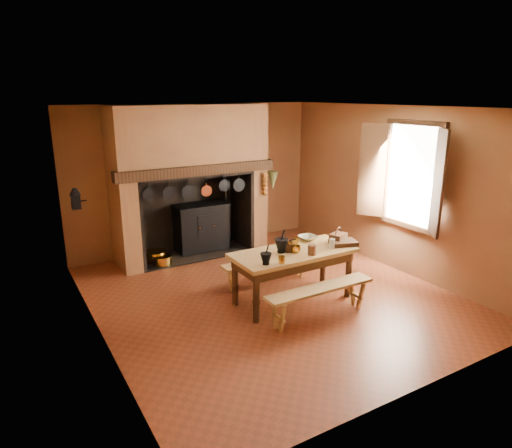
{
  "coord_description": "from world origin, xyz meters",
  "views": [
    {
      "loc": [
        -3.45,
        -5.44,
        2.99
      ],
      "look_at": [
        -0.07,
        0.3,
        1.07
      ],
      "focal_mm": 32.0,
      "sensor_mm": 36.0,
      "label": 1
    }
  ],
  "objects_px": {
    "iron_range": "(202,226)",
    "bench_front": "(320,295)",
    "mixing_bowl": "(308,238)",
    "wicker_basket": "(338,238)",
    "coffee_grinder": "(290,247)",
    "work_table": "(293,259)"
  },
  "relations": [
    {
      "from": "mixing_bowl",
      "to": "wicker_basket",
      "type": "xyz_separation_m",
      "value": [
        0.33,
        -0.33,
        0.05
      ]
    },
    {
      "from": "bench_front",
      "to": "coffee_grinder",
      "type": "bearing_deg",
      "value": 96.29
    },
    {
      "from": "coffee_grinder",
      "to": "wicker_basket",
      "type": "relative_size",
      "value": 0.61
    },
    {
      "from": "iron_range",
      "to": "mixing_bowl",
      "type": "xyz_separation_m",
      "value": [
        0.71,
        -2.48,
        0.34
      ]
    },
    {
      "from": "work_table",
      "to": "coffee_grinder",
      "type": "height_order",
      "value": "coffee_grinder"
    },
    {
      "from": "mixing_bowl",
      "to": "wicker_basket",
      "type": "bearing_deg",
      "value": -45.37
    },
    {
      "from": "wicker_basket",
      "to": "mixing_bowl",
      "type": "bearing_deg",
      "value": 112.82
    },
    {
      "from": "iron_range",
      "to": "mixing_bowl",
      "type": "height_order",
      "value": "iron_range"
    },
    {
      "from": "coffee_grinder",
      "to": "mixing_bowl",
      "type": "xyz_separation_m",
      "value": [
        0.55,
        0.3,
        -0.04
      ]
    },
    {
      "from": "coffee_grinder",
      "to": "iron_range",
      "type": "bearing_deg",
      "value": 114.74
    },
    {
      "from": "iron_range",
      "to": "bench_front",
      "type": "xyz_separation_m",
      "value": [
        0.23,
        -3.42,
        -0.14
      ]
    },
    {
      "from": "work_table",
      "to": "wicker_basket",
      "type": "height_order",
      "value": "wicker_basket"
    },
    {
      "from": "iron_range",
      "to": "bench_front",
      "type": "bearing_deg",
      "value": -86.16
    },
    {
      "from": "iron_range",
      "to": "wicker_basket",
      "type": "distance_m",
      "value": 3.02
    },
    {
      "from": "bench_front",
      "to": "mixing_bowl",
      "type": "xyz_separation_m",
      "value": [
        0.48,
        0.95,
        0.47
      ]
    },
    {
      "from": "iron_range",
      "to": "coffee_grinder",
      "type": "height_order",
      "value": "iron_range"
    },
    {
      "from": "bench_front",
      "to": "mixing_bowl",
      "type": "height_order",
      "value": "mixing_bowl"
    },
    {
      "from": "bench_front",
      "to": "wicker_basket",
      "type": "height_order",
      "value": "wicker_basket"
    },
    {
      "from": "iron_range",
      "to": "bench_front",
      "type": "height_order",
      "value": "iron_range"
    },
    {
      "from": "work_table",
      "to": "coffee_grinder",
      "type": "xyz_separation_m",
      "value": [
        -0.07,
        0.0,
        0.2
      ]
    },
    {
      "from": "bench_front",
      "to": "mixing_bowl",
      "type": "bearing_deg",
      "value": 63.15
    },
    {
      "from": "iron_range",
      "to": "wicker_basket",
      "type": "relative_size",
      "value": 5.19
    }
  ]
}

